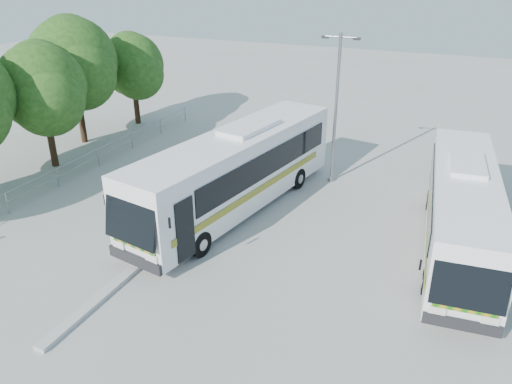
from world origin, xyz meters
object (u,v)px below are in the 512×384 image
at_px(coach_main, 236,170).
at_px(lamppost, 336,104).
at_px(coach_adjacent, 462,209).
at_px(tree_far_e, 133,65).
at_px(tree_far_d, 74,62).
at_px(tree_far_c, 43,87).

height_order(coach_main, lamppost, lamppost).
relative_size(coach_adjacent, lamppost, 1.55).
distance_m(coach_adjacent, lamppost, 7.82).
bearing_deg(coach_adjacent, tree_far_e, 152.72).
xyz_separation_m(coach_main, coach_adjacent, (9.13, 0.39, -0.21)).
xyz_separation_m(tree_far_d, coach_main, (12.31, -4.46, -2.94)).
bearing_deg(tree_far_e, lamppost, -16.27).
distance_m(tree_far_d, coach_main, 13.41).
distance_m(tree_far_e, coach_main, 14.81).
bearing_deg(coach_adjacent, coach_main, 177.61).
relative_size(tree_far_d, tree_far_e, 1.24).
relative_size(tree_far_c, tree_far_d, 0.88).
xyz_separation_m(tree_far_d, tree_far_e, (0.68, 4.50, -0.93)).
bearing_deg(coach_adjacent, lamppost, 140.08).
xyz_separation_m(tree_far_e, coach_adjacent, (20.75, -8.57, -2.22)).
distance_m(tree_far_e, lamppost, 15.24).
xyz_separation_m(coach_adjacent, lamppost, (-6.12, 4.30, 2.28)).
relative_size(tree_far_c, tree_far_e, 1.10).
bearing_deg(coach_main, tree_far_d, 170.45).
xyz_separation_m(coach_main, lamppost, (3.01, 4.69, 2.07)).
height_order(tree_far_c, lamppost, lamppost).
relative_size(tree_far_e, lamppost, 0.83).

